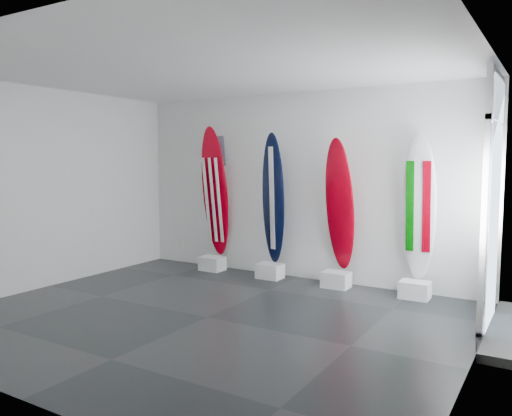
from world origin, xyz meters
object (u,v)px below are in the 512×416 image
Objects in this scene: surfboard_usa at (215,192)px; surfboard_navy at (273,198)px; surfboard_italy at (419,207)px; surfboard_swiss at (340,205)px.

surfboard_navy is at bearing -1.24° from surfboard_usa.
surfboard_navy is 2.32m from surfboard_italy.
surfboard_swiss is at bearing -1.24° from surfboard_usa.
surfboard_navy is 1.02× the size of surfboard_italy.
surfboard_navy reaches higher than surfboard_swiss.
surfboard_usa reaches higher than surfboard_swiss.
surfboard_usa reaches higher than surfboard_navy.
surfboard_navy is 1.15m from surfboard_swiss.
surfboard_usa reaches higher than surfboard_italy.
surfboard_usa is at bearing -165.90° from surfboard_navy.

